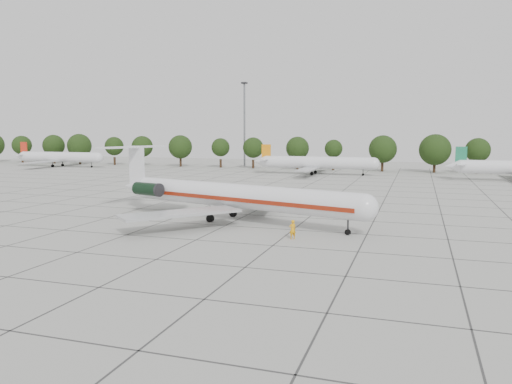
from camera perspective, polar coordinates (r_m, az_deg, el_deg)
ground at (r=57.63m, az=-3.52°, el=-3.86°), size 260.00×260.00×0.00m
apron_joints at (r=71.59m, az=0.90°, el=-1.71°), size 170.00×170.00×0.02m
main_airliner at (r=60.98m, az=-3.52°, el=-0.31°), size 36.89×28.34×8.80m
ground_crew at (r=50.45m, az=4.20°, el=-4.30°), size 0.85×0.82×1.96m
bg_airliner_a at (r=163.08m, az=-21.54°, el=3.73°), size 28.24×27.20×7.40m
bg_airliner_c at (r=125.55m, az=6.98°, el=3.33°), size 28.24×27.20×7.40m
tree_line at (r=141.49m, az=4.77°, el=5.01°), size 249.86×8.44×10.22m
floodlight_mast at (r=153.34m, az=-1.33°, el=8.28°), size 1.60×1.60×25.45m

